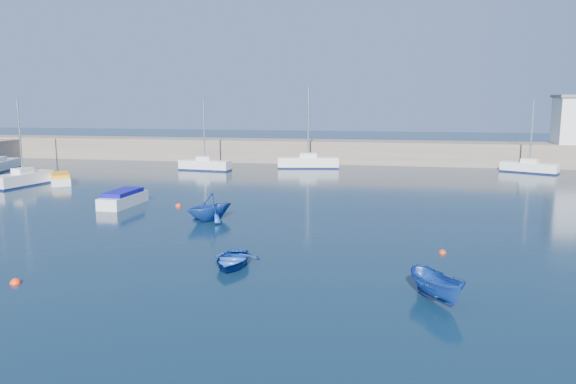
% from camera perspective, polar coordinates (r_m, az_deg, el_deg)
% --- Properties ---
extents(ground, '(220.00, 220.00, 0.00)m').
position_cam_1_polar(ground, '(22.68, -9.19, -10.14)').
color(ground, '#0B1F31').
rests_on(ground, ground).
extents(back_wall, '(96.00, 4.50, 2.60)m').
position_cam_1_polar(back_wall, '(66.78, 4.07, 4.13)').
color(back_wall, '#716356').
rests_on(back_wall, ground).
extents(sailboat_3, '(2.60, 5.72, 7.46)m').
position_cam_1_polar(sailboat_3, '(54.02, -25.30, 1.23)').
color(sailboat_3, silver).
rests_on(sailboat_3, ground).
extents(sailboat_5, '(5.66, 2.20, 7.39)m').
position_cam_1_polar(sailboat_5, '(60.10, -8.44, 2.76)').
color(sailboat_5, silver).
rests_on(sailboat_5, ground).
extents(sailboat_6, '(6.81, 2.98, 8.73)m').
position_cam_1_polar(sailboat_6, '(61.45, 2.05, 3.07)').
color(sailboat_6, silver).
rests_on(sailboat_6, ground).
extents(sailboat_7, '(5.63, 3.88, 7.37)m').
position_cam_1_polar(sailboat_7, '(62.64, 23.29, 2.34)').
color(sailboat_7, silver).
rests_on(sailboat_7, ground).
extents(motorboat_1, '(1.82, 4.59, 1.11)m').
position_cam_1_polar(motorboat_1, '(41.59, -16.40, -0.63)').
color(motorboat_1, silver).
rests_on(motorboat_1, ground).
extents(motorboat_2, '(3.79, 4.55, 0.92)m').
position_cam_1_polar(motorboat_2, '(54.30, -22.13, 1.27)').
color(motorboat_2, silver).
rests_on(motorboat_2, ground).
extents(dinghy_center, '(2.30, 3.13, 0.63)m').
position_cam_1_polar(dinghy_center, '(25.83, -5.71, -6.86)').
color(dinghy_center, navy).
rests_on(dinghy_center, ground).
extents(dinghy_left, '(4.28, 4.38, 1.75)m').
position_cam_1_polar(dinghy_left, '(35.35, -8.01, -1.49)').
color(dinghy_left, navy).
rests_on(dinghy_left, ground).
extents(dinghy_right, '(2.46, 3.13, 1.15)m').
position_cam_1_polar(dinghy_right, '(22.12, 14.92, -9.28)').
color(dinghy_right, navy).
rests_on(dinghy_right, ground).
extents(buoy_0, '(0.44, 0.44, 0.44)m').
position_cam_1_polar(buoy_0, '(26.10, -25.94, -8.35)').
color(buoy_0, '#FF300D').
rests_on(buoy_0, ground).
extents(buoy_1, '(0.38, 0.38, 0.38)m').
position_cam_1_polar(buoy_1, '(28.93, 15.42, -6.02)').
color(buoy_1, '#BE320E').
rests_on(buoy_1, ground).
extents(buoy_3, '(0.43, 0.43, 0.43)m').
position_cam_1_polar(buoy_3, '(40.45, -11.07, -1.44)').
color(buoy_3, '#FF300D').
rests_on(buoy_3, ground).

